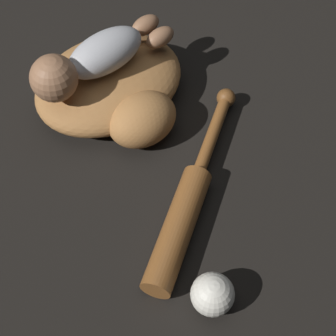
{
  "coord_description": "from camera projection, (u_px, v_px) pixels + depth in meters",
  "views": [
    {
      "loc": [
        0.1,
        0.82,
        0.98
      ],
      "look_at": [
        -0.05,
        0.22,
        0.08
      ],
      "focal_mm": 60.0,
      "sensor_mm": 36.0,
      "label": 1
    }
  ],
  "objects": [
    {
      "name": "ground_plane",
      "position": [
        125.0,
        112.0,
        1.27
      ],
      "size": [
        6.0,
        6.0,
        0.0
      ],
      "primitive_type": "plane",
      "color": "black"
    },
    {
      "name": "baseball",
      "position": [
        212.0,
        294.0,
        0.99
      ],
      "size": [
        0.08,
        0.08,
        0.08
      ],
      "color": "silver",
      "rests_on": "ground"
    },
    {
      "name": "baby_figure",
      "position": [
        91.0,
        60.0,
        1.16
      ],
      "size": [
        0.33,
        0.22,
        0.1
      ],
      "color": "#B2B2B7",
      "rests_on": "baseball_glove"
    },
    {
      "name": "baseball_glove",
      "position": [
        114.0,
        89.0,
        1.24
      ],
      "size": [
        0.42,
        0.4,
        0.11
      ],
      "color": "#A8703D",
      "rests_on": "ground"
    },
    {
      "name": "baseball_bat",
      "position": [
        186.0,
        205.0,
        1.1
      ],
      "size": [
        0.3,
        0.44,
        0.06
      ],
      "color": "brown",
      "rests_on": "ground"
    }
  ]
}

